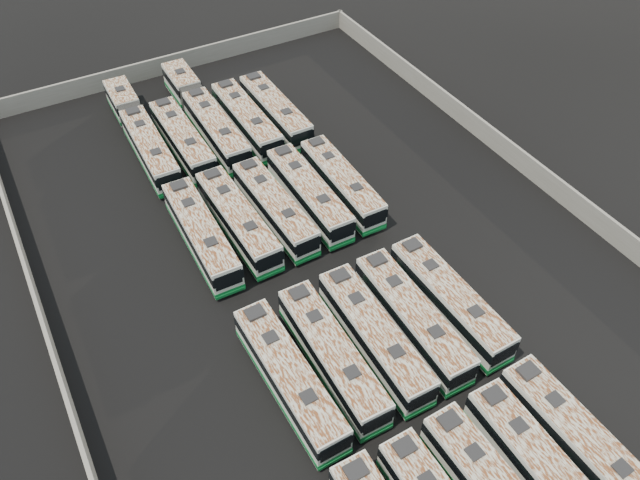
{
  "coord_description": "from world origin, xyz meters",
  "views": [
    {
      "loc": [
        -18.33,
        -30.16,
        38.48
      ],
      "look_at": [
        -0.27,
        1.7,
        1.6
      ],
      "focal_mm": 35.0,
      "sensor_mm": 36.0,
      "label": 1
    }
  ],
  "objects": [
    {
      "name": "bus_midback_far_left",
      "position": [
        -8.68,
        7.05,
        1.76
      ],
      "size": [
        2.9,
        12.3,
        3.45
      ],
      "rotation": [
        0.0,
        0.0,
        -0.03
      ],
      "color": "silver",
      "rests_on": "ground"
    },
    {
      "name": "bus_midfront_left",
      "position": [
        -5.24,
        -8.79,
        1.74
      ],
      "size": [
        2.81,
        12.15,
        3.41
      ],
      "rotation": [
        0.0,
        0.0,
        -0.02
      ],
      "color": "silver",
      "rests_on": "ground"
    },
    {
      "name": "bus_midback_left",
      "position": [
        -5.27,
        7.16,
        1.75
      ],
      "size": [
        2.77,
        12.18,
        3.42
      ],
      "rotation": [
        0.0,
        0.0,
        0.02
      ],
      "color": "silver",
      "rests_on": "ground"
    },
    {
      "name": "bus_back_right",
      "position": [
        1.66,
        20.41,
        1.76
      ],
      "size": [
        2.65,
        12.21,
        3.44
      ],
      "rotation": [
        0.0,
        0.0,
        -0.01
      ],
      "color": "silver",
      "rests_on": "ground"
    },
    {
      "name": "bus_back_left",
      "position": [
        -5.26,
        20.47,
        1.73
      ],
      "size": [
        2.55,
        12.01,
        3.38
      ],
      "rotation": [
        0.0,
        0.0,
        -0.0
      ],
      "color": "silver",
      "rests_on": "ground"
    },
    {
      "name": "bus_midfront_far_right",
      "position": [
        5.07,
        -8.85,
        1.74
      ],
      "size": [
        2.74,
        12.1,
        3.4
      ],
      "rotation": [
        0.0,
        0.0,
        0.02
      ],
      "color": "silver",
      "rests_on": "ground"
    },
    {
      "name": "bus_front_far_right",
      "position": [
        4.97,
        -22.16,
        1.75
      ],
      "size": [
        2.87,
        12.18,
        3.42
      ],
      "rotation": [
        0.0,
        0.0,
        0.03
      ],
      "color": "silver",
      "rests_on": "ground"
    },
    {
      "name": "bus_midback_center",
      "position": [
        -1.81,
        7.03,
        1.7
      ],
      "size": [
        2.74,
        11.85,
        3.33
      ],
      "rotation": [
        0.0,
        0.0,
        0.02
      ],
      "color": "silver",
      "rests_on": "ground"
    },
    {
      "name": "bus_back_center",
      "position": [
        -1.69,
        23.61,
        1.76
      ],
      "size": [
        2.89,
        19.04,
        3.45
      ],
      "rotation": [
        0.0,
        0.0,
        -0.02
      ],
      "color": "silver",
      "rests_on": "ground"
    },
    {
      "name": "bus_back_far_right",
      "position": [
        4.98,
        20.44,
        1.74
      ],
      "size": [
        2.58,
        12.08,
        3.4
      ],
      "rotation": [
        0.0,
        0.0,
        0.0
      ],
      "color": "silver",
      "rests_on": "ground"
    },
    {
      "name": "bus_midfront_far_left",
      "position": [
        -8.71,
        -8.94,
        1.76
      ],
      "size": [
        2.72,
        12.26,
        3.45
      ],
      "rotation": [
        0.0,
        0.0,
        0.01
      ],
      "color": "silver",
      "rests_on": "ground"
    },
    {
      "name": "ground",
      "position": [
        0.0,
        0.0,
        0.0
      ],
      "size": [
        140.0,
        140.0,
        0.0
      ],
      "primitive_type": "plane",
      "color": "black",
      "rests_on": "ground"
    },
    {
      "name": "bus_midfront_center",
      "position": [
        -1.76,
        -8.87,
        1.75
      ],
      "size": [
        2.82,
        12.21,
        3.43
      ],
      "rotation": [
        0.0,
        0.0,
        -0.02
      ],
      "color": "silver",
      "rests_on": "ground"
    },
    {
      "name": "bus_midfront_right",
      "position": [
        1.58,
        -8.87,
        1.75
      ],
      "size": [
        2.8,
        12.22,
        3.43
      ],
      "rotation": [
        0.0,
        0.0,
        -0.02
      ],
      "color": "silver",
      "rests_on": "ground"
    },
    {
      "name": "bus_front_right",
      "position": [
        1.67,
        -22.34,
        1.72
      ],
      "size": [
        2.63,
        11.94,
        3.36
      ],
      "rotation": [
        0.0,
        0.0,
        -0.01
      ],
      "color": "silver",
      "rests_on": "ground"
    },
    {
      "name": "perimeter_wall",
      "position": [
        0.0,
        0.0,
        1.1
      ],
      "size": [
        45.2,
        73.2,
        2.2
      ],
      "color": "slate",
      "rests_on": "ground"
    },
    {
      "name": "bus_midback_right",
      "position": [
        1.67,
        7.14,
        1.73
      ],
      "size": [
        2.65,
        12.06,
        3.39
      ],
      "rotation": [
        0.0,
        0.0,
        -0.01
      ],
      "color": "silver",
      "rests_on": "ground"
    },
    {
      "name": "bus_back_far_left",
      "position": [
        -8.48,
        23.75,
        1.7
      ],
      "size": [
        2.99,
        18.46,
        3.34
      ],
      "rotation": [
        0.0,
        0.0,
        -0.03
      ],
      "color": "silver",
      "rests_on": "ground"
    },
    {
      "name": "bus_midback_far_right",
      "position": [
        5.04,
        7.07,
        1.69
      ],
      "size": [
        2.72,
        11.75,
        3.3
      ],
      "rotation": [
        0.0,
        0.0,
        -0.02
      ],
      "color": "silver",
      "rests_on": "ground"
    }
  ]
}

